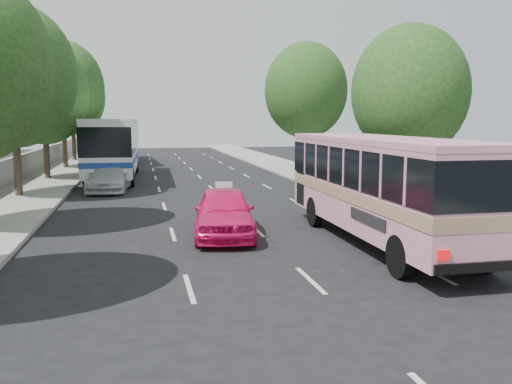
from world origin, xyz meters
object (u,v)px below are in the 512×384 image
object	(u,v)px
pink_bus	(383,178)
white_pickup	(110,178)
tour_coach_front	(114,143)
pink_taxi	(224,212)
tour_coach_rear	(121,140)

from	to	relation	value
pink_bus	white_pickup	xyz separation A→B (m)	(-8.84, 14.72, -1.32)
white_pickup	tour_coach_front	xyz separation A→B (m)	(-0.00, 6.01, 1.60)
pink_taxi	white_pickup	xyz separation A→B (m)	(-4.25, 12.60, -0.08)
tour_coach_rear	pink_taxi	bearing A→B (deg)	-87.08
pink_bus	pink_taxi	world-z (taller)	pink_bus
pink_bus	white_pickup	world-z (taller)	pink_bus
pink_bus	tour_coach_rear	size ratio (longest dim) A/B	0.96
pink_taxi	tour_coach_rear	world-z (taller)	tour_coach_rear
white_pickup	tour_coach_rear	size ratio (longest dim) A/B	0.46
tour_coach_front	tour_coach_rear	xyz separation A→B (m)	(0.00, 15.47, -0.41)
pink_taxi	tour_coach_front	bearing A→B (deg)	110.48
pink_taxi	white_pickup	distance (m)	13.30
pink_bus	tour_coach_rear	distance (m)	37.27
tour_coach_front	tour_coach_rear	world-z (taller)	tour_coach_front
pink_bus	pink_taxi	bearing A→B (deg)	155.16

